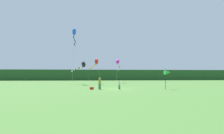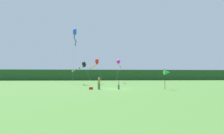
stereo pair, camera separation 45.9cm
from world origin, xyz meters
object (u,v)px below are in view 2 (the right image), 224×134
object	(u,v)px
person_child	(119,84)
person_adult	(99,83)
kite_red	(96,62)
cooler_box	(91,88)
banner_flag_pole	(167,73)
kite_magenta	(119,63)
kite_blue	(75,34)
kite_black	(83,65)

from	to	relation	value
person_child	person_adult	bearing A→B (deg)	176.63
person_adult	kite_red	bearing A→B (deg)	92.29
cooler_box	kite_red	xyz separation A→B (m)	(0.49, 15.64, 4.89)
banner_flag_pole	kite_magenta	xyz separation A→B (m)	(-4.54, 20.40, 2.75)
person_child	kite_blue	size ratio (longest dim) A/B	0.10
cooler_box	kite_black	bearing A→B (deg)	100.29
kite_blue	banner_flag_pole	bearing A→B (deg)	-46.12
person_adult	kite_magenta	xyz separation A→B (m)	(5.06, 19.58, 4.19)
kite_black	person_adult	bearing A→B (deg)	-74.98
banner_flag_pole	kite_blue	size ratio (longest dim) A/B	0.23
kite_magenta	kite_blue	xyz separation A→B (m)	(-10.64, -4.62, 6.39)
person_adult	kite_magenta	size ratio (longest dim) A/B	0.16
person_adult	cooler_box	size ratio (longest dim) A/B	3.11
person_adult	banner_flag_pole	xyz separation A→B (m)	(9.60, -0.82, 1.45)
kite_black	person_child	bearing A→B (deg)	-64.60
person_child	cooler_box	world-z (taller)	person_child
banner_flag_pole	kite_black	distance (m)	19.19
cooler_box	person_adult	bearing A→B (deg)	6.37
cooler_box	kite_blue	distance (m)	19.40
kite_black	kite_magenta	world-z (taller)	kite_magenta
kite_red	kite_black	bearing A→B (deg)	-139.85
person_adult	kite_magenta	bearing A→B (deg)	75.50
person_child	banner_flag_pole	size ratio (longest dim) A/B	0.43
cooler_box	kite_magenta	distance (m)	21.23
person_child	kite_magenta	size ratio (longest dim) A/B	0.12
person_adult	kite_blue	distance (m)	19.16
person_child	kite_magenta	world-z (taller)	kite_magenta
banner_flag_pole	kite_red	xyz separation A→B (m)	(-10.22, 16.33, 2.68)
cooler_box	banner_flag_pole	distance (m)	10.96
kite_black	kite_blue	bearing A→B (deg)	137.65
cooler_box	kite_red	size ratio (longest dim) A/B	0.08
cooler_box	kite_magenta	xyz separation A→B (m)	(6.17, 19.70, 4.96)
banner_flag_pole	kite_black	xyz separation A→B (m)	(-13.11, 13.90, 1.83)
kite_red	kite_blue	distance (m)	8.16
kite_red	cooler_box	bearing A→B (deg)	-91.80
kite_blue	kite_black	bearing A→B (deg)	-42.35
person_adult	kite_red	size ratio (longest dim) A/B	0.26
kite_magenta	cooler_box	bearing A→B (deg)	-107.40
kite_magenta	kite_blue	size ratio (longest dim) A/B	0.82
banner_flag_pole	kite_black	world-z (taller)	kite_black
cooler_box	kite_black	xyz separation A→B (m)	(-2.40, 13.20, 4.04)
person_adult	kite_black	xyz separation A→B (m)	(-3.51, 13.08, 3.28)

